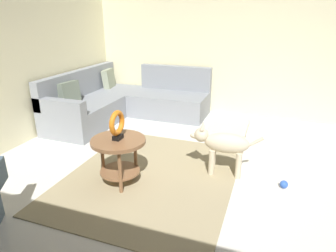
{
  "coord_description": "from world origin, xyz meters",
  "views": [
    {
      "loc": [
        -2.7,
        -0.54,
        1.81
      ],
      "look_at": [
        0.45,
        0.6,
        0.55
      ],
      "focal_mm": 31.83,
      "sensor_mm": 36.0,
      "label": 1
    }
  ],
  "objects": [
    {
      "name": "torus_sculpture",
      "position": [
        -0.09,
        0.98,
        0.71
      ],
      "size": [
        0.28,
        0.08,
        0.33
      ],
      "color": "black",
      "rests_on": "side_table"
    },
    {
      "name": "dog_bed_mat",
      "position": [
        1.98,
        0.08,
        0.04
      ],
      "size": [
        0.8,
        0.6,
        0.09
      ],
      "primitive_type": "cube",
      "color": "beige",
      "rests_on": "ground_plane"
    },
    {
      "name": "wall_right",
      "position": [
        2.94,
        0.0,
        1.35
      ],
      "size": [
        0.12,
        6.0,
        2.7
      ],
      "primitive_type": "cube",
      "color": "beige",
      "rests_on": "ground_plane"
    },
    {
      "name": "side_table",
      "position": [
        -0.09,
        0.98,
        0.42
      ],
      "size": [
        0.6,
        0.6,
        0.54
      ],
      "color": "brown",
      "rests_on": "ground_plane"
    },
    {
      "name": "dog",
      "position": [
        0.52,
        -0.06,
        0.38
      ],
      "size": [
        0.27,
        0.85,
        0.63
      ],
      "rotation": [
        0.0,
        0.0,
        0.09
      ],
      "color": "beige",
      "rests_on": "ground_plane"
    },
    {
      "name": "dog_toy_ball",
      "position": [
        0.42,
        -0.78,
        0.04
      ],
      "size": [
        0.09,
        0.09,
        0.09
      ],
      "primitive_type": "sphere",
      "color": "blue",
      "rests_on": "ground_plane"
    },
    {
      "name": "ground_plane",
      "position": [
        0.0,
        0.0,
        -0.05
      ],
      "size": [
        6.0,
        6.0,
        0.1
      ],
      "primitive_type": "cube",
      "color": "silver"
    },
    {
      "name": "sectional_couch",
      "position": [
        1.99,
        2.02,
        0.29
      ],
      "size": [
        2.2,
        2.25,
        0.88
      ],
      "color": "gray",
      "rests_on": "ground_plane"
    },
    {
      "name": "area_rug",
      "position": [
        0.15,
        0.7,
        0.01
      ],
      "size": [
        2.3,
        1.9,
        0.01
      ],
      "primitive_type": "cube",
      "color": "tan",
      "rests_on": "ground_plane"
    }
  ]
}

